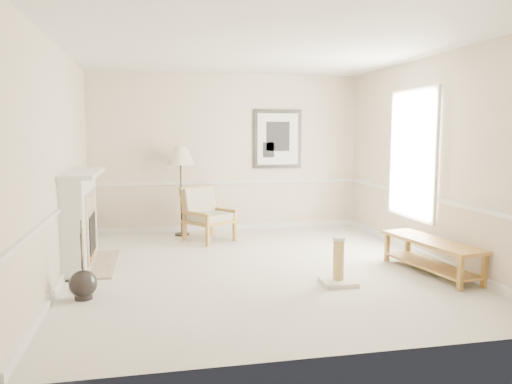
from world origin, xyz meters
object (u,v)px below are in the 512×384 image
(scratching_post, at_px, (338,269))
(floor_vase, at_px, (83,285))
(floor_lamp, at_px, (181,158))
(bench, at_px, (432,251))
(armchair, at_px, (206,212))

(scratching_post, bearing_deg, floor_vase, 179.13)
(floor_lamp, distance_m, bench, 4.48)
(floor_vase, xyz_separation_m, scratching_post, (2.95, -0.04, 0.02))
(bench, distance_m, scratching_post, 1.37)
(bench, relative_size, scratching_post, 2.78)
(armchair, bearing_deg, floor_vase, -155.23)
(scratching_post, bearing_deg, armchair, 115.05)
(armchair, distance_m, scratching_post, 3.11)
(bench, bearing_deg, floor_vase, -178.17)
(floor_vase, bearing_deg, bench, 1.83)
(floor_vase, relative_size, armchair, 0.90)
(floor_lamp, bearing_deg, bench, -45.75)
(floor_vase, height_order, floor_lamp, floor_lamp)
(floor_vase, distance_m, armchair, 3.23)
(armchair, distance_m, floor_lamp, 1.08)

